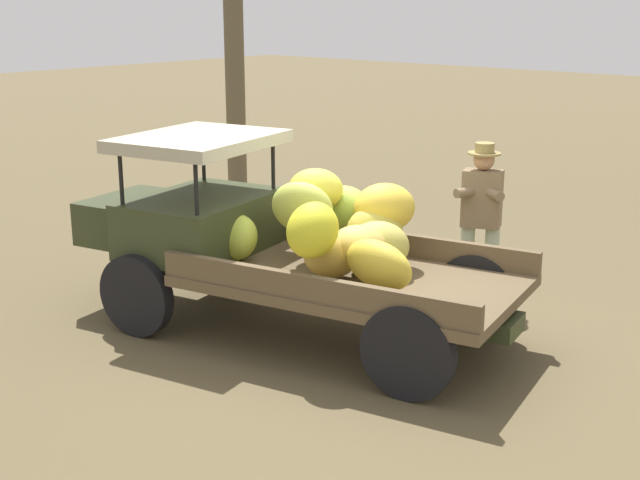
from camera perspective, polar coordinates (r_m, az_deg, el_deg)
name	(u,v)px	position (r m, az deg, el deg)	size (l,w,h in m)	color
ground_plane	(338,333)	(8.38, 1.19, -6.18)	(60.00, 60.00, 0.00)	brown
truck	(275,238)	(8.27, -2.97, 0.12)	(4.64, 2.46, 1.84)	#32391F
farmer	(481,212)	(9.20, 10.58, 1.82)	(0.56, 0.52, 1.69)	#B0BC9C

